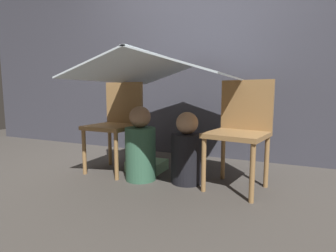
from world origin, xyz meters
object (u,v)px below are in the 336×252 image
Objects in this scene: chair_left at (117,121)px; person_front at (140,148)px; chair_right at (240,128)px; person_second at (187,152)px.

person_front is at bearing -22.86° from chair_left.
person_front is at bearing -157.17° from chair_right.
person_second is at bearing 12.90° from person_front.
person_front is at bearing -167.10° from person_second.
chair_left reaches higher than person_front.
person_second is (0.75, -0.08, -0.22)m from chair_left.
chair_left reaches higher than person_second.
chair_left is at bearing -169.08° from chair_right.
chair_right is at bearing 11.85° from person_front.
chair_right is 0.48m from person_second.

